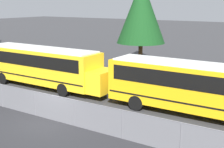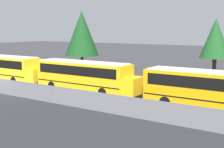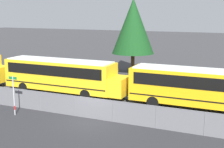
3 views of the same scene
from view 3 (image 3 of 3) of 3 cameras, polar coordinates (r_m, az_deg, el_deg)
name	(u,v)px [view 3 (image 3 of 3)]	position (r m, az deg, el deg)	size (l,w,h in m)	color
ground_plane	(93,119)	(22.13, -3.41, -8.18)	(200.00, 200.00, 0.00)	#38383A
fence	(93,108)	(21.88, -3.44, -6.27)	(87.35, 0.07, 1.51)	#9EA0A5
school_bus_2	(62,74)	(28.57, -9.15, 0.03)	(11.90, 2.46, 3.14)	yellow
school_bus_3	(203,86)	(24.47, 16.23, -2.17)	(11.90, 2.46, 3.14)	yellow
street_sign	(14,95)	(23.52, -17.53, -3.60)	(0.70, 0.09, 2.90)	#B7B7BC
tree_0	(133,26)	(37.41, 3.89, 8.73)	(5.01, 5.01, 8.99)	#51381E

